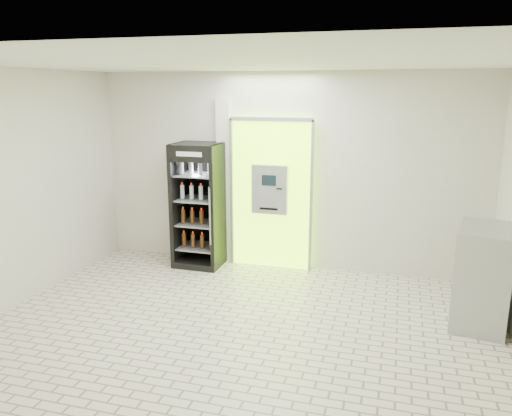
% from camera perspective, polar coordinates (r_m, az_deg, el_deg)
% --- Properties ---
extents(ground, '(6.00, 6.00, 0.00)m').
position_cam_1_polar(ground, '(5.84, -2.39, -14.57)').
color(ground, beige).
rests_on(ground, ground).
extents(room_shell, '(6.00, 6.00, 6.00)m').
position_cam_1_polar(room_shell, '(5.23, -2.58, 3.54)').
color(room_shell, beige).
rests_on(room_shell, ground).
extents(atm_assembly, '(1.30, 0.24, 2.33)m').
position_cam_1_polar(atm_assembly, '(7.69, 1.77, 1.70)').
color(atm_assembly, '#94F014').
rests_on(atm_assembly, ground).
extents(pillar, '(0.22, 0.11, 2.60)m').
position_cam_1_polar(pillar, '(7.92, -3.64, 2.98)').
color(pillar, silver).
rests_on(pillar, ground).
extents(beverage_cooler, '(0.73, 0.69, 1.93)m').
position_cam_1_polar(beverage_cooler, '(7.86, -6.48, 0.07)').
color(beverage_cooler, black).
rests_on(beverage_cooler, ground).
extents(steel_cabinet, '(0.76, 0.99, 1.19)m').
position_cam_1_polar(steel_cabinet, '(6.49, 24.50, -7.12)').
color(steel_cabinet, '#989B9F').
rests_on(steel_cabinet, ground).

